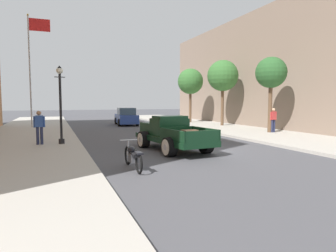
{
  "coord_description": "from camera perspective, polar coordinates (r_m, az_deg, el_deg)",
  "views": [
    {
      "loc": [
        -5.79,
        -12.5,
        2.24
      ],
      "look_at": [
        -0.34,
        1.64,
        1.0
      ],
      "focal_mm": 31.93,
      "sensor_mm": 36.0,
      "label": 1
    }
  ],
  "objects": [
    {
      "name": "sidewalk_left",
      "position": [
        12.77,
        -27.43,
        -5.62
      ],
      "size": [
        5.5,
        64.0,
        0.15
      ],
      "primitive_type": "cube",
      "color": "#ADA89E",
      "rests_on": "ground"
    },
    {
      "name": "building_right_storefront",
      "position": [
        31.5,
        23.12,
        9.15
      ],
      "size": [
        12.0,
        28.0,
        9.79
      ],
      "primitive_type": "cube",
      "color": "#7F6B5B",
      "rests_on": "ground"
    },
    {
      "name": "street_tree_third",
      "position": [
        30.47,
        4.3,
        8.43
      ],
      "size": [
        2.56,
        2.56,
        5.4
      ],
      "color": "brown",
      "rests_on": "sidewalk_right"
    },
    {
      "name": "pedestrian_sidewalk_left",
      "position": [
        15.81,
        -23.36,
        0.1
      ],
      "size": [
        0.53,
        0.22,
        1.65
      ],
      "color": "#232847",
      "rests_on": "sidewalk_left"
    },
    {
      "name": "street_tree_nearest",
      "position": [
        21.54,
        19.07,
        9.48
      ],
      "size": [
        2.09,
        2.09,
        5.09
      ],
      "color": "brown",
      "rests_on": "sidewalk_right"
    },
    {
      "name": "car_background_blue",
      "position": [
        28.79,
        -7.98,
        1.71
      ],
      "size": [
        2.12,
        4.42,
        1.65
      ],
      "color": "#284293",
      "rests_on": "ground"
    },
    {
      "name": "ground_plane",
      "position": [
        13.96,
        3.74,
        -4.57
      ],
      "size": [
        140.0,
        140.0,
        0.0
      ],
      "primitive_type": "plane",
      "color": "#47474C"
    },
    {
      "name": "street_tree_second",
      "position": [
        26.79,
        10.41,
        9.37
      ],
      "size": [
        2.7,
        2.7,
        5.69
      ],
      "color": "brown",
      "rests_on": "sidewalk_right"
    },
    {
      "name": "motorcycle_parked",
      "position": [
        10.02,
        -6.73,
        -5.71
      ],
      "size": [
        0.62,
        2.12,
        0.93
      ],
      "color": "black",
      "rests_on": "ground"
    },
    {
      "name": "pedestrian_sidewalk_right",
      "position": [
        21.52,
        19.46,
        1.34
      ],
      "size": [
        0.53,
        0.22,
        1.65
      ],
      "color": "#232847",
      "rests_on": "sidewalk_right"
    },
    {
      "name": "street_lamp_near",
      "position": [
        15.67,
        -19.86,
        4.93
      ],
      "size": [
        0.5,
        0.32,
        3.85
      ],
      "color": "black",
      "rests_on": "sidewalk_left"
    },
    {
      "name": "sidewalk_right",
      "position": [
        18.2,
        24.97,
        -2.59
      ],
      "size": [
        5.5,
        64.0,
        0.15
      ],
      "primitive_type": "cube",
      "color": "#ADA89E",
      "rests_on": "ground"
    },
    {
      "name": "hotrod_truck_dark_green",
      "position": [
        13.93,
        0.46,
        -1.45
      ],
      "size": [
        2.54,
        5.07,
        1.58
      ],
      "color": "black",
      "rests_on": "ground"
    },
    {
      "name": "flagpole",
      "position": [
        27.41,
        -24.46,
        11.67
      ],
      "size": [
        1.74,
        0.16,
        9.16
      ],
      "color": "#B2B2B7",
      "rests_on": "sidewalk_left"
    }
  ]
}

